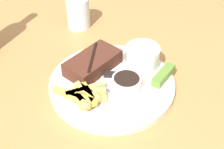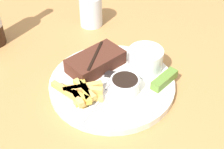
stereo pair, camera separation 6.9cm
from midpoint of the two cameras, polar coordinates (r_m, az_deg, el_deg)
name	(u,v)px [view 2 (the right image)]	position (r m, az deg, el deg)	size (l,w,h in m)	color
dining_table	(112,106)	(0.75, 2.61, -5.85)	(1.51, 1.29, 0.73)	#A87542
dinner_plate	(112,84)	(0.70, 2.78, -1.91)	(0.28, 0.28, 0.02)	silver
steak_portion	(96,62)	(0.72, -0.31, 2.27)	(0.14, 0.09, 0.04)	#472319
fries_pile	(81,93)	(0.65, -2.78, -3.45)	(0.10, 0.10, 0.02)	gold
coleslaw_cup	(147,59)	(0.72, 9.09, 2.66)	(0.08, 0.08, 0.05)	white
dipping_sauce_cup	(125,84)	(0.67, 5.32, -1.93)	(0.06, 0.06, 0.03)	silver
pickle_spear	(164,80)	(0.70, 12.33, -1.04)	(0.08, 0.04, 0.02)	#567A2D
fork_utensil	(96,102)	(0.65, 0.12, -5.14)	(0.12, 0.08, 0.00)	#B7B7BC
knife_utensil	(101,73)	(0.71, 0.67, 0.12)	(0.13, 0.13, 0.01)	#B7B7BC
drinking_glass	(91,11)	(0.91, -1.69, 11.50)	(0.07, 0.07, 0.09)	silver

